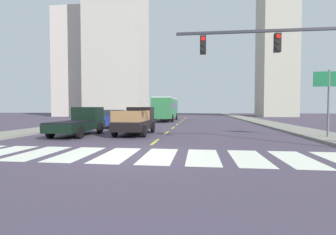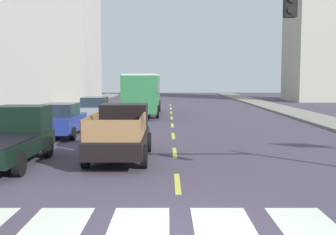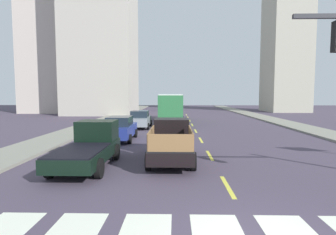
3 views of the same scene
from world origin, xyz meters
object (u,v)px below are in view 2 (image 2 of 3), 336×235
pickup_dark (11,137)px  sedan_mid (95,110)px  sedan_near_left (61,120)px  city_bus (143,91)px  pickup_stakebed (121,133)px

pickup_dark → sedan_mid: 14.17m
pickup_dark → sedan_near_left: bearing=92.5°
city_bus → sedan_near_left: bearing=-104.7°
pickup_stakebed → sedan_near_left: size_ratio=1.18×
pickup_stakebed → pickup_dark: size_ratio=1.00×
sedan_mid → city_bus: bearing=64.7°
pickup_stakebed → sedan_near_left: (-3.74, 5.72, -0.08)m
city_bus → pickup_dark: bearing=-99.6°
sedan_near_left → pickup_stakebed: bearing=-59.5°
pickup_dark → city_bus: (3.50, 19.74, 1.03)m
pickup_stakebed → city_bus: (-0.25, 18.59, 1.02)m
city_bus → pickup_stakebed: bearing=-88.8°
sedan_mid → pickup_dark: bearing=-89.4°
pickup_dark → sedan_mid: (0.52, 14.16, -0.06)m
pickup_stakebed → sedan_near_left: 6.83m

